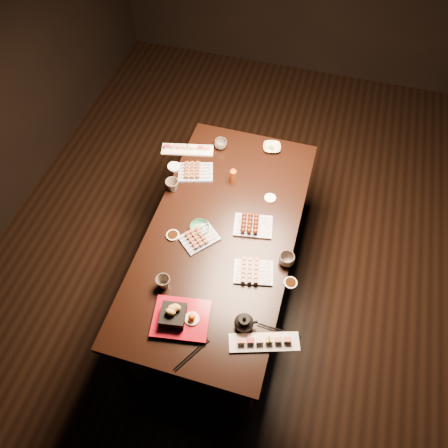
# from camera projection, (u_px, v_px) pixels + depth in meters

# --- Properties ---
(ground) EXTENTS (5.00, 5.00, 0.00)m
(ground) POSITION_uv_depth(u_px,v_px,m) (247.00, 252.00, 3.49)
(ground) COLOR black
(ground) RESTS_ON ground
(dining_table) EXTENTS (1.35, 1.98, 0.75)m
(dining_table) POSITION_uv_depth(u_px,v_px,m) (222.00, 263.00, 3.01)
(dining_table) COLOR black
(dining_table) RESTS_ON ground
(sushi_platter_near) EXTENTS (0.38, 0.21, 0.05)m
(sushi_platter_near) POSITION_uv_depth(u_px,v_px,m) (264.00, 341.00, 2.28)
(sushi_platter_near) COLOR white
(sushi_platter_near) RESTS_ON dining_table
(sushi_platter_far) EXTENTS (0.38, 0.18, 0.04)m
(sushi_platter_far) POSITION_uv_depth(u_px,v_px,m) (187.00, 148.00, 3.09)
(sushi_platter_far) COLOR white
(sushi_platter_far) RESTS_ON dining_table
(yakitori_plate_center) EXTENTS (0.26, 0.27, 0.06)m
(yakitori_plate_center) POSITION_uv_depth(u_px,v_px,m) (199.00, 236.00, 2.65)
(yakitori_plate_center) COLOR #828EB6
(yakitori_plate_center) RESTS_ON dining_table
(yakitori_plate_right) EXTENTS (0.25, 0.21, 0.06)m
(yakitori_plate_right) POSITION_uv_depth(u_px,v_px,m) (254.00, 270.00, 2.51)
(yakitori_plate_right) COLOR #828EB6
(yakitori_plate_right) RESTS_ON dining_table
(yakitori_plate_left) EXTENTS (0.27, 0.23, 0.06)m
(yakitori_plate_left) POSITION_uv_depth(u_px,v_px,m) (195.00, 170.00, 2.96)
(yakitori_plate_left) COLOR #828EB6
(yakitori_plate_left) RESTS_ON dining_table
(tsukune_plate) EXTENTS (0.26, 0.21, 0.06)m
(tsukune_plate) POSITION_uv_depth(u_px,v_px,m) (253.00, 224.00, 2.70)
(tsukune_plate) COLOR #828EB6
(tsukune_plate) RESTS_ON dining_table
(edamame_bowl_green) EXTENTS (0.16, 0.16, 0.04)m
(edamame_bowl_green) POSITION_uv_depth(u_px,v_px,m) (200.00, 228.00, 2.69)
(edamame_bowl_green) COLOR #27794C
(edamame_bowl_green) RESTS_ON dining_table
(edamame_bowl_cream) EXTENTS (0.15, 0.15, 0.03)m
(edamame_bowl_cream) POSITION_uv_depth(u_px,v_px,m) (272.00, 148.00, 3.10)
(edamame_bowl_cream) COLOR beige
(edamame_bowl_cream) RESTS_ON dining_table
(tempura_tray) EXTENTS (0.34, 0.29, 0.11)m
(tempura_tray) POSITION_uv_depth(u_px,v_px,m) (181.00, 315.00, 2.32)
(tempura_tray) COLOR black
(tempura_tray) RESTS_ON dining_table
(teacup_near_left) EXTENTS (0.11, 0.11, 0.08)m
(teacup_near_left) POSITION_uv_depth(u_px,v_px,m) (163.00, 282.00, 2.46)
(teacup_near_left) COLOR #51483E
(teacup_near_left) RESTS_ON dining_table
(teacup_mid_right) EXTENTS (0.12, 0.12, 0.07)m
(teacup_mid_right) POSITION_uv_depth(u_px,v_px,m) (287.00, 260.00, 2.54)
(teacup_mid_right) COLOR #51483E
(teacup_mid_right) RESTS_ON dining_table
(teacup_far_left) EXTENTS (0.09, 0.09, 0.08)m
(teacup_far_left) POSITION_uv_depth(u_px,v_px,m) (172.00, 185.00, 2.86)
(teacup_far_left) COLOR #51483E
(teacup_far_left) RESTS_ON dining_table
(teacup_far_right) EXTENTS (0.12, 0.12, 0.07)m
(teacup_far_right) POSITION_uv_depth(u_px,v_px,m) (221.00, 144.00, 3.09)
(teacup_far_right) COLOR #51483E
(teacup_far_right) RESTS_ON dining_table
(teapot) EXTENTS (0.15, 0.15, 0.11)m
(teapot) POSITION_uv_depth(u_px,v_px,m) (244.00, 322.00, 2.31)
(teapot) COLOR black
(teapot) RESTS_ON dining_table
(condiment_bottle) EXTENTS (0.06, 0.06, 0.13)m
(condiment_bottle) POSITION_uv_depth(u_px,v_px,m) (233.00, 175.00, 2.89)
(condiment_bottle) COLOR maroon
(condiment_bottle) RESTS_ON dining_table
(sauce_dish_west) EXTENTS (0.10, 0.10, 0.01)m
(sauce_dish_west) POSITION_uv_depth(u_px,v_px,m) (173.00, 235.00, 2.68)
(sauce_dish_west) COLOR white
(sauce_dish_west) RESTS_ON dining_table
(sauce_dish_east) EXTENTS (0.09, 0.09, 0.01)m
(sauce_dish_east) POSITION_uv_depth(u_px,v_px,m) (270.00, 198.00, 2.85)
(sauce_dish_east) COLOR white
(sauce_dish_east) RESTS_ON dining_table
(sauce_dish_se) EXTENTS (0.08, 0.08, 0.01)m
(sauce_dish_se) POSITION_uv_depth(u_px,v_px,m) (290.00, 283.00, 2.49)
(sauce_dish_se) COLOR white
(sauce_dish_se) RESTS_ON dining_table
(sauce_dish_nw) EXTENTS (0.11, 0.11, 0.02)m
(sauce_dish_nw) POSITION_uv_depth(u_px,v_px,m) (174.00, 167.00, 3.00)
(sauce_dish_nw) COLOR white
(sauce_dish_nw) RESTS_ON dining_table
(chopsticks_near) EXTENTS (0.14, 0.21, 0.01)m
(chopsticks_near) POSITION_uv_depth(u_px,v_px,m) (192.00, 355.00, 2.25)
(chopsticks_near) COLOR black
(chopsticks_near) RESTS_ON dining_table
(chopsticks_se) EXTENTS (0.24, 0.04, 0.01)m
(chopsticks_se) POSITION_uv_depth(u_px,v_px,m) (279.00, 331.00, 2.33)
(chopsticks_se) COLOR black
(chopsticks_se) RESTS_ON dining_table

